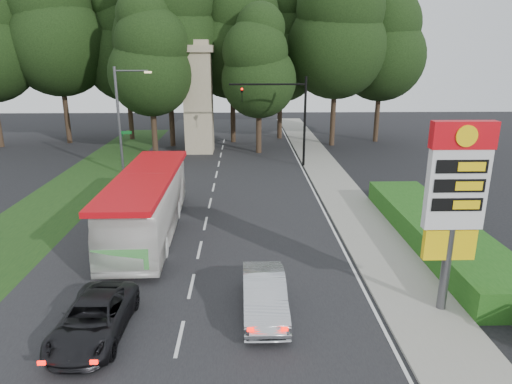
{
  "coord_description": "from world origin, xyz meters",
  "views": [
    {
      "loc": [
        2.15,
        -12.34,
        8.9
      ],
      "look_at": [
        2.73,
        9.66,
        2.2
      ],
      "focal_mm": 32.0,
      "sensor_mm": 36.0,
      "label": 1
    }
  ],
  "objects_px": {
    "traffic_signal_mast": "(289,109)",
    "gas_station_pylon": "(456,193)",
    "sedan_silver": "(264,295)",
    "monument": "(198,97)",
    "streetlight_signs": "(121,116)",
    "transit_bus": "(148,204)",
    "suv_charcoal": "(94,319)"
  },
  "relations": [
    {
      "from": "sedan_silver",
      "to": "monument",
      "type": "bearing_deg",
      "value": 99.09
    },
    {
      "from": "gas_station_pylon",
      "to": "streetlight_signs",
      "type": "distance_m",
      "value": 25.74
    },
    {
      "from": "traffic_signal_mast",
      "to": "transit_bus",
      "type": "relative_size",
      "value": 0.64
    },
    {
      "from": "traffic_signal_mast",
      "to": "transit_bus",
      "type": "height_order",
      "value": "traffic_signal_mast"
    },
    {
      "from": "suv_charcoal",
      "to": "transit_bus",
      "type": "bearing_deg",
      "value": 91.13
    },
    {
      "from": "gas_station_pylon",
      "to": "sedan_silver",
      "type": "distance_m",
      "value": 7.39
    },
    {
      "from": "streetlight_signs",
      "to": "monument",
      "type": "height_order",
      "value": "monument"
    },
    {
      "from": "transit_bus",
      "to": "traffic_signal_mast",
      "type": "bearing_deg",
      "value": 57.74
    },
    {
      "from": "transit_bus",
      "to": "suv_charcoal",
      "type": "relative_size",
      "value": 2.53
    },
    {
      "from": "monument",
      "to": "sedan_silver",
      "type": "distance_m",
      "value": 28.74
    },
    {
      "from": "gas_station_pylon",
      "to": "monument",
      "type": "bearing_deg",
      "value": 111.8
    },
    {
      "from": "transit_bus",
      "to": "sedan_silver",
      "type": "relative_size",
      "value": 2.63
    },
    {
      "from": "gas_station_pylon",
      "to": "suv_charcoal",
      "type": "bearing_deg",
      "value": -174.26
    },
    {
      "from": "monument",
      "to": "sedan_silver",
      "type": "height_order",
      "value": "monument"
    },
    {
      "from": "streetlight_signs",
      "to": "sedan_silver",
      "type": "bearing_deg",
      "value": -63.87
    },
    {
      "from": "streetlight_signs",
      "to": "suv_charcoal",
      "type": "height_order",
      "value": "streetlight_signs"
    },
    {
      "from": "gas_station_pylon",
      "to": "streetlight_signs",
      "type": "bearing_deg",
      "value": 128.96
    },
    {
      "from": "monument",
      "to": "transit_bus",
      "type": "height_order",
      "value": "monument"
    },
    {
      "from": "traffic_signal_mast",
      "to": "gas_station_pylon",
      "type": "bearing_deg",
      "value": -80.91
    },
    {
      "from": "traffic_signal_mast",
      "to": "transit_bus",
      "type": "distance_m",
      "value": 16.9
    },
    {
      "from": "traffic_signal_mast",
      "to": "streetlight_signs",
      "type": "distance_m",
      "value": 12.83
    },
    {
      "from": "sedan_silver",
      "to": "gas_station_pylon",
      "type": "bearing_deg",
      "value": -0.81
    },
    {
      "from": "transit_bus",
      "to": "suv_charcoal",
      "type": "height_order",
      "value": "transit_bus"
    },
    {
      "from": "transit_bus",
      "to": "suv_charcoal",
      "type": "distance_m",
      "value": 8.96
    },
    {
      "from": "streetlight_signs",
      "to": "monument",
      "type": "relative_size",
      "value": 0.8
    },
    {
      "from": "monument",
      "to": "sedan_silver",
      "type": "relative_size",
      "value": 2.33
    },
    {
      "from": "gas_station_pylon",
      "to": "transit_bus",
      "type": "bearing_deg",
      "value": 147.25
    },
    {
      "from": "sedan_silver",
      "to": "suv_charcoal",
      "type": "relative_size",
      "value": 0.96
    },
    {
      "from": "streetlight_signs",
      "to": "sedan_silver",
      "type": "distance_m",
      "value": 22.59
    },
    {
      "from": "transit_bus",
      "to": "sedan_silver",
      "type": "xyz_separation_m",
      "value": [
        5.6,
        -7.69,
        -0.87
      ]
    },
    {
      "from": "streetlight_signs",
      "to": "suv_charcoal",
      "type": "distance_m",
      "value": 21.97
    },
    {
      "from": "gas_station_pylon",
      "to": "traffic_signal_mast",
      "type": "bearing_deg",
      "value": 99.09
    }
  ]
}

